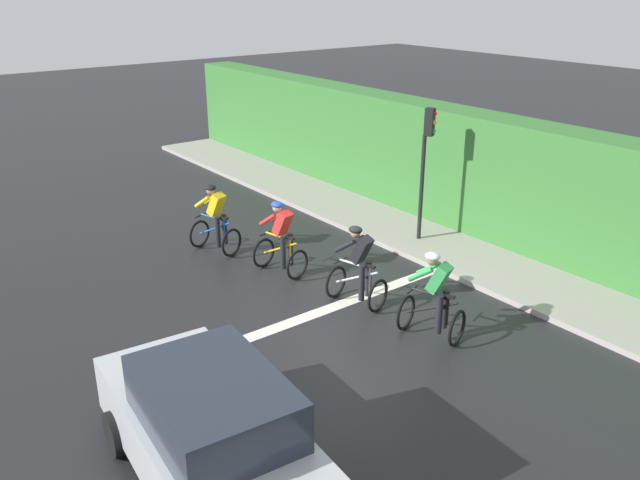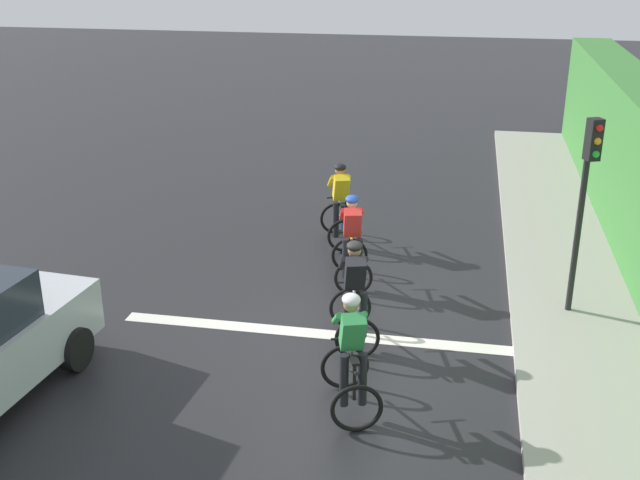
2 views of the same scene
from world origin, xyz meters
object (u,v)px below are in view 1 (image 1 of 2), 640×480
at_px(cyclist_mid, 359,268).
at_px(car_silver, 210,432).
at_px(cyclist_lead, 215,220).
at_px(traffic_light_near_crossing, 426,155).
at_px(cyclist_fourth, 434,298).
at_px(cyclist_second, 281,240).

relative_size(cyclist_mid, car_silver, 0.39).
distance_m(cyclist_lead, traffic_light_near_crossing, 5.19).
xyz_separation_m(car_silver, traffic_light_near_crossing, (8.17, 4.28, 1.35)).
bearing_deg(cyclist_fourth, cyclist_mid, 97.21).
bearing_deg(car_silver, cyclist_lead, 60.41).
height_order(cyclist_lead, cyclist_fourth, same).
xyz_separation_m(cyclist_mid, cyclist_fourth, (0.23, -1.81, 0.00)).
distance_m(cyclist_second, cyclist_mid, 2.20).
bearing_deg(cyclist_mid, traffic_light_near_crossing, 24.54).
xyz_separation_m(cyclist_mid, car_silver, (-4.79, -2.74, 0.08)).
distance_m(cyclist_second, traffic_light_near_crossing, 4.05).
bearing_deg(traffic_light_near_crossing, cyclist_mid, -155.46).
xyz_separation_m(cyclist_second, car_silver, (-4.43, -4.91, 0.08)).
relative_size(cyclist_lead, cyclist_fourth, 1.00).
distance_m(cyclist_fourth, car_silver, 5.11).
height_order(cyclist_second, traffic_light_near_crossing, traffic_light_near_crossing).
xyz_separation_m(cyclist_second, traffic_light_near_crossing, (3.74, -0.63, 1.43)).
bearing_deg(cyclist_mid, cyclist_lead, 102.17).
relative_size(cyclist_second, cyclist_mid, 1.00).
bearing_deg(cyclist_lead, cyclist_second, -74.94).
height_order(cyclist_mid, cyclist_fourth, same).
distance_m(cyclist_lead, cyclist_second, 2.03).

